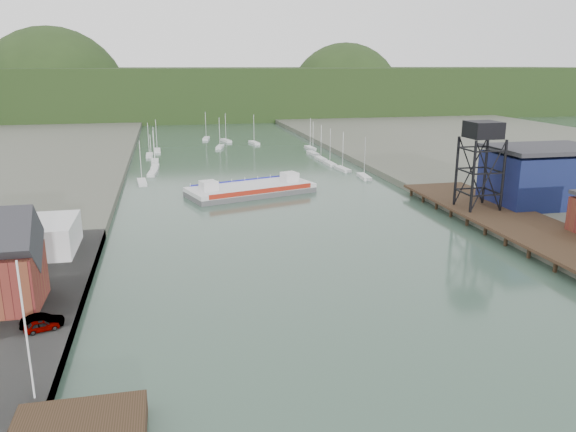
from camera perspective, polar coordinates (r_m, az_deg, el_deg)
name	(u,v)px	position (r m, az deg, el deg)	size (l,w,h in m)	color
east_pier	(528,227)	(101.70, 23.22, -1.04)	(14.00, 70.00, 2.45)	black
white_shed	(11,238)	(90.49, -26.34, -2.02)	(18.00, 12.00, 4.50)	silver
flagpole	(26,332)	(50.09, -25.08, -10.58)	(0.16, 0.16, 12.00)	silver
lift_tower	(483,135)	(108.66, 19.18, 7.75)	(6.50, 6.50, 16.00)	black
blue_shed	(543,176)	(119.92, 24.49, 3.69)	(20.50, 14.50, 11.30)	#0D1D3C
marina_sailboats	(237,156)	(176.12, -5.19, 6.05)	(57.71, 92.65, 0.90)	silver
distant_hills	(194,96)	(336.40, -9.51, 11.97)	(500.00, 120.00, 80.00)	#213316
chain_ferry	(251,189)	(125.61, -3.80, 2.74)	(29.79, 18.90, 4.00)	#525355
car_west_a	(42,326)	(63.94, -23.74, -10.15)	(1.39, 3.47, 1.18)	#999999
car_west_b	(42,321)	(64.69, -23.70, -9.74)	(1.48, 4.23, 1.40)	#999999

